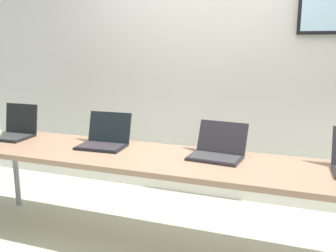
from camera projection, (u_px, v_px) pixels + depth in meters
ground at (179, 252)px, 2.91m from camera, size 8.00×8.00×0.04m
back_wall at (220, 74)px, 3.66m from camera, size 8.00×0.11×2.47m
workbench at (180, 164)px, 2.75m from camera, size 3.67×0.70×0.73m
laptop_station_0 at (15, 130)px, 3.36m from camera, size 0.34×0.32×0.28m
laptop_station_1 at (105, 139)px, 3.07m from camera, size 0.38×0.35×0.26m
laptop_station_2 at (218, 150)px, 2.77m from camera, size 0.40×0.37×0.24m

